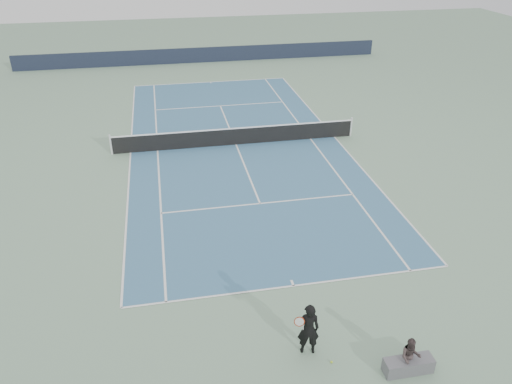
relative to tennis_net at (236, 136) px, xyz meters
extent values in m
plane|color=gray|center=(0.00, 0.00, -0.50)|extent=(80.00, 80.00, 0.00)
cube|color=#3A688A|center=(0.00, 0.00, -0.50)|extent=(10.97, 23.77, 0.01)
cylinder|color=silver|center=(-6.40, 0.00, 0.03)|extent=(0.10, 0.10, 1.07)
cylinder|color=silver|center=(6.40, 0.00, 0.03)|extent=(0.10, 0.10, 1.07)
cube|color=black|center=(0.00, 0.00, -0.04)|extent=(12.80, 0.03, 0.90)
cube|color=white|center=(0.00, 0.00, 0.43)|extent=(12.80, 0.04, 0.06)
cube|color=black|center=(0.00, 17.88, 0.10)|extent=(30.00, 0.25, 1.20)
imported|color=black|center=(-0.36, -14.66, 0.32)|extent=(0.69, 0.54, 1.65)
torus|color=#9F260D|center=(-0.64, -14.71, 0.68)|extent=(0.34, 0.18, 0.36)
cylinder|color=white|center=(-0.64, -14.71, 0.68)|extent=(0.29, 0.14, 0.32)
cylinder|color=white|center=(-0.52, -14.68, 0.42)|extent=(0.08, 0.13, 0.27)
sphere|color=#B4D52B|center=(0.18, -15.19, -0.47)|extent=(0.07, 0.07, 0.07)
cube|color=#59595E|center=(2.06, -15.84, -0.29)|extent=(1.38, 0.84, 0.42)
imported|color=#3F3333|center=(2.06, -15.84, 0.03)|extent=(0.66, 0.59, 1.13)
camera|label=1|loc=(-3.67, -24.20, 9.99)|focal=35.00mm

